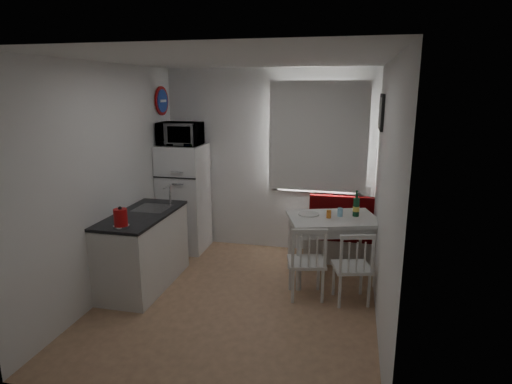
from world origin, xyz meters
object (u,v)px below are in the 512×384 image
(kitchen_counter, at_px, (144,249))
(chair_left, at_px, (306,255))
(chair_right, at_px, (352,261))
(kettle, at_px, (121,218))
(dining_table, at_px, (333,224))
(microwave, at_px, (180,134))
(wine_bottle, at_px, (356,203))
(fridge, at_px, (184,198))
(bench, at_px, (349,240))

(kitchen_counter, relative_size, chair_left, 2.72)
(chair_left, distance_m, chair_right, 0.50)
(kitchen_counter, height_order, kettle, kitchen_counter)
(kitchen_counter, xyz_separation_m, dining_table, (2.18, 0.70, 0.25))
(dining_table, distance_m, chair_right, 0.73)
(microwave, bearing_deg, wine_bottle, -9.19)
(kettle, bearing_deg, chair_right, 13.69)
(wine_bottle, bearing_deg, kitchen_counter, -161.89)
(fridge, distance_m, kettle, 1.80)
(dining_table, relative_size, chair_left, 2.54)
(dining_table, bearing_deg, kettle, -167.56)
(chair_left, bearing_deg, wine_bottle, 42.29)
(chair_right, bearing_deg, dining_table, 95.47)
(dining_table, bearing_deg, microwave, 149.46)
(fridge, xyz_separation_m, kettle, (0.03, -1.78, 0.24))
(chair_left, bearing_deg, fridge, 134.45)
(kettle, relative_size, wine_bottle, 0.70)
(bench, bearing_deg, kitchen_counter, -150.51)
(bench, height_order, chair_right, bench)
(dining_table, bearing_deg, chair_right, -86.83)
(kitchen_counter, xyz_separation_m, wine_bottle, (2.45, 0.80, 0.50))
(chair_right, bearing_deg, kitchen_counter, 165.67)
(chair_right, xyz_separation_m, kettle, (-2.38, -0.58, 0.49))
(microwave, bearing_deg, kitchen_counter, -90.94)
(bench, relative_size, fridge, 0.78)
(bench, height_order, dining_table, bench)
(kitchen_counter, relative_size, kettle, 5.88)
(kettle, bearing_deg, dining_table, 30.12)
(kitchen_counter, bearing_deg, chair_left, 1.24)
(kitchen_counter, relative_size, dining_table, 1.07)
(fridge, bearing_deg, kettle, -89.03)
(bench, xyz_separation_m, wine_bottle, (0.06, -0.55, 0.67))
(kitchen_counter, height_order, bench, kitchen_counter)
(wine_bottle, bearing_deg, dining_table, -159.58)
(dining_table, bearing_deg, kitchen_counter, -179.86)
(chair_left, bearing_deg, chair_right, -13.05)
(bench, bearing_deg, fridge, -177.39)
(bench, relative_size, microwave, 2.10)
(bench, bearing_deg, chair_left, -109.37)
(bench, distance_m, dining_table, 0.80)
(dining_table, xyz_separation_m, kettle, (-2.13, -1.24, 0.31))
(chair_right, bearing_deg, kettle, 178.32)
(microwave, bearing_deg, kettle, -89.01)
(dining_table, distance_m, microwave, 2.43)
(kitchen_counter, distance_m, dining_table, 2.30)
(kitchen_counter, bearing_deg, bench, 29.49)
(chair_right, bearing_deg, wine_bottle, 73.21)
(microwave, bearing_deg, dining_table, -12.86)
(chair_left, bearing_deg, microwave, 135.54)
(kitchen_counter, height_order, chair_left, kitchen_counter)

